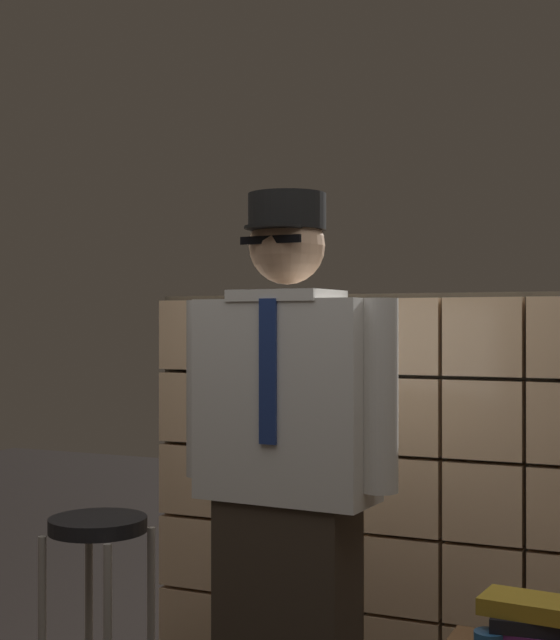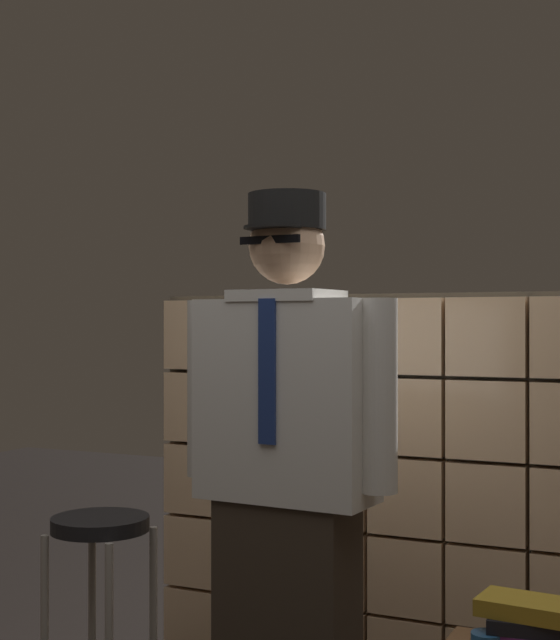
% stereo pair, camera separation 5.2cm
% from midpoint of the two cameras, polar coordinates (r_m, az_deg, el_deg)
% --- Properties ---
extents(glass_block_wall, '(2.18, 0.10, 1.56)m').
position_cam_midpoint_polar(glass_block_wall, '(3.63, 7.30, -10.74)').
color(glass_block_wall, '#E0B78C').
rests_on(glass_block_wall, ground).
extents(standing_person, '(0.73, 0.32, 1.83)m').
position_cam_midpoint_polar(standing_person, '(2.89, -0.08, -9.64)').
color(standing_person, '#382D23').
rests_on(standing_person, ground).
extents(bar_stool, '(0.34, 0.34, 0.75)m').
position_cam_midpoint_polar(bar_stool, '(3.36, -11.68, -15.09)').
color(bar_stool, black).
rests_on(bar_stool, ground).
extents(book_stack, '(0.26, 0.22, 0.18)m').
position_cam_midpoint_polar(book_stack, '(2.57, 14.88, -18.12)').
color(book_stack, gray).
rests_on(book_stack, side_table).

